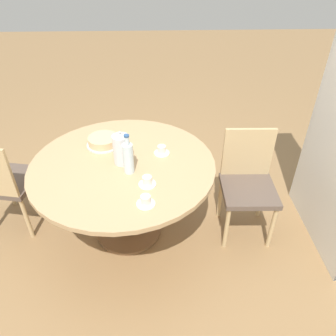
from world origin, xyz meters
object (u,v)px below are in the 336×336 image
chair_b (248,182)px  coffee_pot (121,149)px  cake_main (103,141)px  cup_a (146,201)px  cup_b (147,182)px  water_bottle (128,157)px  chair_a (4,181)px  cup_c (162,150)px

chair_b → coffee_pot: (0.03, -0.98, 0.35)m
coffee_pot → cake_main: bearing=-145.9°
cup_a → cup_b: bearing=178.0°
water_bottle → chair_a: bearing=-101.9°
chair_b → chair_a: bearing=179.2°
chair_a → cake_main: 0.86m
chair_a → chair_b: size_ratio=1.00×
cup_b → coffee_pot: bearing=-144.9°
water_bottle → cake_main: 0.44m
cake_main → chair_b: bearing=78.9°
cake_main → cup_a: size_ratio=2.23×
cup_b → chair_b: bearing=110.5°
cup_c → cup_a: bearing=-11.0°
cup_c → water_bottle: bearing=-46.1°
chair_a → coffee_pot: (0.10, 0.97, 0.35)m
cake_main → cup_b: bearing=34.6°
cup_a → cup_b: (-0.20, 0.01, 0.00)m
cup_a → cup_c: same height
chair_b → cup_a: size_ratio=7.48×
coffee_pot → cup_b: size_ratio=2.22×
chair_a → chair_b: 1.96m
cake_main → cup_a: cake_main is taller
water_bottle → cup_b: 0.22m
chair_b → cup_c: (-0.09, -0.69, 0.26)m
cake_main → cup_b: (0.52, 0.36, -0.01)m
coffee_pot → cake_main: (-0.25, -0.17, -0.09)m
coffee_pot → cup_a: bearing=21.4°
chair_b → cake_main: chair_b is taller
coffee_pot → chair_a: bearing=-96.0°
chair_b → cup_b: size_ratio=7.48×
water_bottle → cup_a: bearing=19.4°
chair_b → cake_main: bearing=170.4°
cup_a → cup_b: same height
chair_a → cake_main: size_ratio=3.35×
chair_b → coffee_pot: coffee_pot is taller
water_bottle → cup_b: size_ratio=2.53×
cake_main → cup_c: (0.14, 0.46, -0.01)m
coffee_pot → water_bottle: size_ratio=0.88×
chair_a → water_bottle: water_bottle is taller
cup_a → cup_c: size_ratio=1.00×
chair_a → water_bottle: bearing=178.3°
coffee_pot → chair_b: bearing=91.5°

